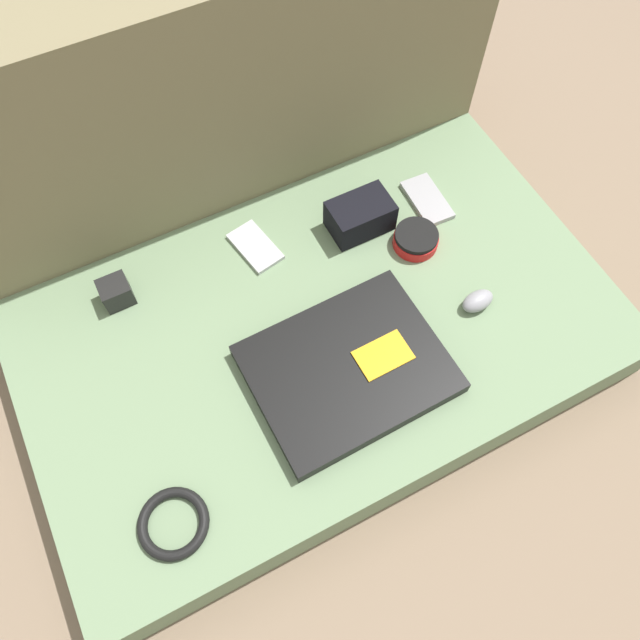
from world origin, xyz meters
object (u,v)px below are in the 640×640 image
(speaker_puck, at_px, (416,239))
(camera_pouch, at_px, (360,216))
(laptop, at_px, (350,368))
(computer_mouse, at_px, (478,301))
(charger_brick, at_px, (116,292))
(phone_black, at_px, (255,247))
(phone_silver, at_px, (427,200))

(speaker_puck, xyz_separation_m, camera_pouch, (-0.07, 0.08, 0.02))
(laptop, distance_m, camera_pouch, 0.30)
(computer_mouse, distance_m, camera_pouch, 0.27)
(speaker_puck, bearing_deg, computer_mouse, -80.45)
(laptop, relative_size, camera_pouch, 2.76)
(computer_mouse, xyz_separation_m, charger_brick, (-0.56, 0.30, 0.01))
(computer_mouse, bearing_deg, camera_pouch, 108.74)
(camera_pouch, relative_size, charger_brick, 2.26)
(laptop, distance_m, speaker_puck, 0.29)
(computer_mouse, height_order, charger_brick, charger_brick)
(phone_black, relative_size, charger_brick, 2.24)
(computer_mouse, distance_m, speaker_puck, 0.17)
(speaker_puck, bearing_deg, charger_brick, 165.21)
(speaker_puck, distance_m, phone_silver, 0.10)
(phone_black, bearing_deg, camera_pouch, -23.53)
(camera_pouch, bearing_deg, laptop, -121.94)
(computer_mouse, xyz_separation_m, camera_pouch, (-0.10, 0.25, 0.02))
(phone_black, bearing_deg, speaker_puck, -36.26)
(speaker_puck, bearing_deg, phone_silver, 45.71)
(speaker_puck, height_order, charger_brick, charger_brick)
(speaker_puck, relative_size, phone_black, 0.73)
(laptop, height_order, camera_pouch, camera_pouch)
(charger_brick, bearing_deg, phone_silver, -6.21)
(speaker_puck, relative_size, camera_pouch, 0.72)
(camera_pouch, bearing_deg, phone_silver, -3.77)
(laptop, bearing_deg, phone_silver, 37.61)
(charger_brick, bearing_deg, laptop, -46.19)
(laptop, relative_size, speaker_puck, 3.82)
(speaker_puck, xyz_separation_m, phone_black, (-0.27, 0.13, -0.01))
(computer_mouse, relative_size, phone_silver, 0.53)
(speaker_puck, xyz_separation_m, phone_silver, (0.07, 0.07, -0.01))
(computer_mouse, xyz_separation_m, phone_black, (-0.30, 0.29, -0.01))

